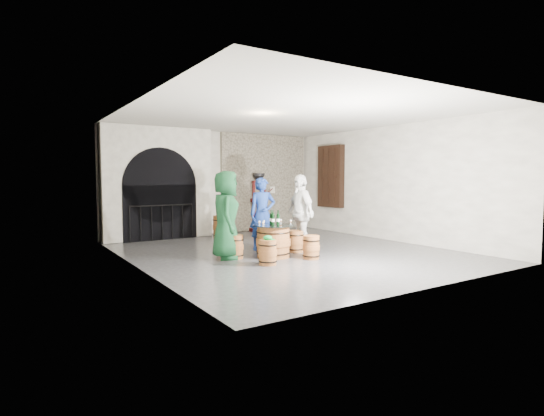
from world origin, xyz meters
TOP-DOWN VIEW (x-y plane):
  - ground at (0.00, 0.00)m, footprint 8.00×8.00m
  - wall_back at (0.00, 4.00)m, footprint 8.00×0.00m
  - wall_front at (0.00, -4.00)m, footprint 8.00×0.00m
  - wall_left at (-3.50, 0.00)m, footprint 0.00×8.00m
  - wall_right at (3.50, 0.00)m, footprint 0.00×8.00m
  - ceiling at (0.00, 0.00)m, footprint 8.00×8.00m
  - stone_facing_panel at (1.80, 3.94)m, footprint 3.20×0.12m
  - arched_opening at (-1.90, 3.74)m, footprint 3.10×0.60m
  - shuttered_window at (3.38, 2.40)m, footprint 0.23×1.10m
  - barrel_table at (-0.67, -0.42)m, footprint 0.92×0.92m
  - barrel_stool_left at (-1.45, -0.09)m, footprint 0.39×0.39m
  - barrel_stool_far at (-0.41, 0.38)m, footprint 0.39×0.39m
  - barrel_stool_right at (0.14, -0.16)m, footprint 0.39×0.39m
  - barrel_stool_near_right at (-0.10, -1.05)m, footprint 0.39×0.39m
  - barrel_stool_near_left at (-1.22, -1.06)m, footprint 0.39×0.39m
  - green_cap at (-1.21, -1.06)m, footprint 0.23×0.18m
  - person_green at (-1.62, -0.02)m, footprint 0.94×1.10m
  - person_blue at (-0.36, 0.54)m, footprint 0.73×0.59m
  - person_white at (0.30, -0.11)m, footprint 0.58×1.12m
  - wine_bottle_left at (-0.67, -0.41)m, footprint 0.08×0.08m
  - wine_bottle_center at (-0.57, -0.46)m, footprint 0.08×0.08m
  - wine_bottle_right at (-0.62, -0.26)m, footprint 0.08×0.08m
  - tasting_glass_a at (-1.00, -0.53)m, footprint 0.05×0.05m
  - tasting_glass_b at (-0.36, -0.26)m, footprint 0.05×0.05m
  - tasting_glass_c at (-0.82, -0.28)m, footprint 0.05×0.05m
  - tasting_glass_d at (-0.38, -0.25)m, footprint 0.05×0.05m
  - tasting_glass_e at (-0.27, -0.52)m, footprint 0.05×0.05m
  - tasting_glass_f at (-0.97, -0.32)m, footprint 0.05×0.05m
  - side_barrel at (-0.32, 2.92)m, footprint 0.50×0.50m
  - corking_press at (1.43, 3.67)m, footprint 0.78×0.43m
  - control_box at (2.05, 3.86)m, footprint 0.18×0.10m

SIDE VIEW (x-z plane):
  - ground at x=0.00m, z-range 0.00..0.00m
  - barrel_stool_left at x=-1.45m, z-range 0.00..0.51m
  - barrel_stool_far at x=-0.41m, z-range 0.00..0.51m
  - barrel_stool_right at x=0.14m, z-range 0.00..0.51m
  - barrel_stool_near_right at x=-0.10m, z-range 0.00..0.51m
  - barrel_stool_near_left at x=-1.22m, z-range 0.00..0.51m
  - side_barrel at x=-0.32m, z-range 0.00..0.66m
  - barrel_table at x=-0.67m, z-range 0.00..0.71m
  - green_cap at x=-1.21m, z-range 0.50..0.60m
  - tasting_glass_a at x=-1.00m, z-range 0.72..0.81m
  - tasting_glass_b at x=-0.36m, z-range 0.72..0.81m
  - tasting_glass_c at x=-0.82m, z-range 0.72..0.81m
  - tasting_glass_d at x=-0.38m, z-range 0.72..0.81m
  - tasting_glass_e at x=-0.27m, z-range 0.72..0.81m
  - tasting_glass_f at x=-0.97m, z-range 0.72..0.81m
  - wine_bottle_left at x=-0.67m, z-range 0.68..1.01m
  - wine_bottle_center at x=-0.57m, z-range 0.68..1.01m
  - wine_bottle_right at x=-0.62m, z-range 0.68..1.01m
  - person_blue at x=-0.36m, z-range 0.00..1.75m
  - person_white at x=0.30m, z-range 0.00..1.83m
  - person_green at x=-1.62m, z-range 0.00..1.90m
  - corking_press at x=1.43m, z-range 0.16..2.06m
  - control_box at x=2.05m, z-range 1.24..1.46m
  - arched_opening at x=-1.90m, z-range -0.01..3.18m
  - wall_back at x=0.00m, z-range -2.40..5.60m
  - wall_front at x=0.00m, z-range -2.40..5.60m
  - wall_left at x=-3.50m, z-range -2.40..5.60m
  - wall_right at x=3.50m, z-range -2.40..5.60m
  - stone_facing_panel at x=1.80m, z-range 0.01..3.19m
  - shuttered_window at x=3.38m, z-range 0.80..2.80m
  - ceiling at x=0.00m, z-range 3.20..3.20m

